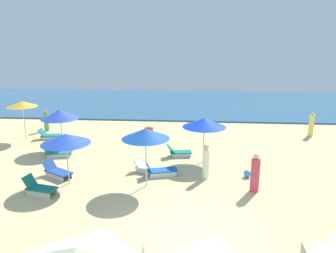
{
  "coord_description": "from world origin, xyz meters",
  "views": [
    {
      "loc": [
        0.05,
        -9.49,
        6.21
      ],
      "look_at": [
        -1.42,
        9.14,
        1.2
      ],
      "focal_mm": 34.98,
      "sensor_mm": 36.0,
      "label": 1
    }
  ],
  "objects_px": {
    "lounge_chair_0_0": "(39,188)",
    "cooler_box_1": "(149,130)",
    "lounge_chair_4_1": "(160,170)",
    "umbrella_0": "(66,139)",
    "umbrella_1": "(204,123)",
    "beachgoer_3": "(255,174)",
    "beachgoer_0": "(311,125)",
    "lounge_chair_1_0": "(179,152)",
    "lounge_chair_0_1": "(57,171)",
    "umbrella_4": "(146,134)",
    "lounge_chair_3_0": "(57,153)",
    "lounge_chair_2_0": "(49,135)",
    "beachgoer_1": "(206,162)",
    "beachgoer_2": "(46,121)",
    "umbrella_2": "(22,104)",
    "lounge_chair_4_0": "(148,167)",
    "beach_ball_2": "(247,174)",
    "umbrella_3": "(60,114)"
  },
  "relations": [
    {
      "from": "lounge_chair_1_0",
      "to": "beachgoer_3",
      "type": "height_order",
      "value": "beachgoer_3"
    },
    {
      "from": "lounge_chair_4_1",
      "to": "umbrella_1",
      "type": "bearing_deg",
      "value": -61.5
    },
    {
      "from": "beachgoer_3",
      "to": "umbrella_2",
      "type": "bearing_deg",
      "value": 65.31
    },
    {
      "from": "cooler_box_1",
      "to": "lounge_chair_1_0",
      "type": "bearing_deg",
      "value": 138.88
    },
    {
      "from": "umbrella_0",
      "to": "beachgoer_0",
      "type": "relative_size",
      "value": 1.45
    },
    {
      "from": "umbrella_4",
      "to": "lounge_chair_2_0",
      "type": "bearing_deg",
      "value": 138.25
    },
    {
      "from": "beachgoer_2",
      "to": "lounge_chair_4_0",
      "type": "bearing_deg",
      "value": -111.0
    },
    {
      "from": "lounge_chair_3_0",
      "to": "lounge_chair_4_1",
      "type": "bearing_deg",
      "value": -120.97
    },
    {
      "from": "umbrella_2",
      "to": "lounge_chair_4_1",
      "type": "height_order",
      "value": "umbrella_2"
    },
    {
      "from": "lounge_chair_4_0",
      "to": "beach_ball_2",
      "type": "height_order",
      "value": "lounge_chair_4_0"
    },
    {
      "from": "umbrella_0",
      "to": "lounge_chair_3_0",
      "type": "relative_size",
      "value": 1.47
    },
    {
      "from": "beachgoer_0",
      "to": "beachgoer_2",
      "type": "relative_size",
      "value": 1.06
    },
    {
      "from": "umbrella_4",
      "to": "beach_ball_2",
      "type": "distance_m",
      "value": 5.21
    },
    {
      "from": "beachgoer_1",
      "to": "lounge_chair_3_0",
      "type": "bearing_deg",
      "value": 6.38
    },
    {
      "from": "lounge_chair_4_1",
      "to": "umbrella_2",
      "type": "bearing_deg",
      "value": 45.65
    },
    {
      "from": "umbrella_2",
      "to": "lounge_chair_0_0",
      "type": "bearing_deg",
      "value": -59.22
    },
    {
      "from": "umbrella_1",
      "to": "beachgoer_3",
      "type": "relative_size",
      "value": 1.39
    },
    {
      "from": "lounge_chair_0_0",
      "to": "lounge_chair_2_0",
      "type": "xyz_separation_m",
      "value": [
        -2.95,
        7.61,
        -0.05
      ]
    },
    {
      "from": "umbrella_3",
      "to": "beachgoer_2",
      "type": "height_order",
      "value": "umbrella_3"
    },
    {
      "from": "umbrella_0",
      "to": "umbrella_2",
      "type": "height_order",
      "value": "umbrella_2"
    },
    {
      "from": "umbrella_0",
      "to": "lounge_chair_1_0",
      "type": "bearing_deg",
      "value": 39.44
    },
    {
      "from": "umbrella_2",
      "to": "beachgoer_1",
      "type": "xyz_separation_m",
      "value": [
        11.24,
        -5.16,
        -1.51
      ]
    },
    {
      "from": "lounge_chair_0_0",
      "to": "beach_ball_2",
      "type": "height_order",
      "value": "lounge_chair_0_0"
    },
    {
      "from": "lounge_chair_0_1",
      "to": "umbrella_4",
      "type": "bearing_deg",
      "value": -68.94
    },
    {
      "from": "umbrella_1",
      "to": "umbrella_2",
      "type": "height_order",
      "value": "umbrella_2"
    },
    {
      "from": "lounge_chair_1_0",
      "to": "lounge_chair_4_1",
      "type": "distance_m",
      "value": 2.78
    },
    {
      "from": "umbrella_4",
      "to": "lounge_chair_4_0",
      "type": "height_order",
      "value": "umbrella_4"
    },
    {
      "from": "lounge_chair_4_0",
      "to": "beachgoer_0",
      "type": "relative_size",
      "value": 0.97
    },
    {
      "from": "beachgoer_0",
      "to": "beach_ball_2",
      "type": "distance_m",
      "value": 8.91
    },
    {
      "from": "lounge_chair_0_1",
      "to": "umbrella_1",
      "type": "height_order",
      "value": "umbrella_1"
    },
    {
      "from": "beachgoer_3",
      "to": "beach_ball_2",
      "type": "distance_m",
      "value": 1.58
    },
    {
      "from": "lounge_chair_4_1",
      "to": "umbrella_0",
      "type": "bearing_deg",
      "value": 91.19
    },
    {
      "from": "umbrella_0",
      "to": "umbrella_3",
      "type": "distance_m",
      "value": 4.93
    },
    {
      "from": "lounge_chair_2_0",
      "to": "lounge_chair_3_0",
      "type": "distance_m",
      "value": 3.68
    },
    {
      "from": "lounge_chair_0_1",
      "to": "lounge_chair_1_0",
      "type": "height_order",
      "value": "lounge_chair_0_1"
    },
    {
      "from": "lounge_chair_4_0",
      "to": "umbrella_3",
      "type": "bearing_deg",
      "value": 77.07
    },
    {
      "from": "beachgoer_1",
      "to": "lounge_chair_4_0",
      "type": "bearing_deg",
      "value": 11.94
    },
    {
      "from": "lounge_chair_0_0",
      "to": "umbrella_4",
      "type": "xyz_separation_m",
      "value": [
        4.27,
        1.16,
        2.08
      ]
    },
    {
      "from": "umbrella_4",
      "to": "cooler_box_1",
      "type": "relative_size",
      "value": 5.63
    },
    {
      "from": "lounge_chair_0_0",
      "to": "beachgoer_0",
      "type": "xyz_separation_m",
      "value": [
        14.04,
        9.65,
        0.45
      ]
    },
    {
      "from": "umbrella_3",
      "to": "lounge_chair_4_1",
      "type": "height_order",
      "value": "umbrella_3"
    },
    {
      "from": "lounge_chair_3_0",
      "to": "beachgoer_0",
      "type": "xyz_separation_m",
      "value": [
        15.15,
        5.23,
        0.51
      ]
    },
    {
      "from": "lounge_chair_2_0",
      "to": "lounge_chair_3_0",
      "type": "relative_size",
      "value": 0.88
    },
    {
      "from": "umbrella_2",
      "to": "umbrella_4",
      "type": "height_order",
      "value": "umbrella_4"
    },
    {
      "from": "cooler_box_1",
      "to": "umbrella_0",
      "type": "bearing_deg",
      "value": 96.04
    },
    {
      "from": "lounge_chair_0_0",
      "to": "cooler_box_1",
      "type": "xyz_separation_m",
      "value": [
        3.24,
        9.52,
        -0.11
      ]
    },
    {
      "from": "umbrella_0",
      "to": "lounge_chair_4_0",
      "type": "height_order",
      "value": "umbrella_0"
    },
    {
      "from": "lounge_chair_4_1",
      "to": "beachgoer_2",
      "type": "bearing_deg",
      "value": 35.14
    },
    {
      "from": "umbrella_1",
      "to": "lounge_chair_4_0",
      "type": "xyz_separation_m",
      "value": [
        -2.69,
        -1.64,
        -1.86
      ]
    },
    {
      "from": "beachgoer_2",
      "to": "umbrella_4",
      "type": "bearing_deg",
      "value": -116.27
    }
  ]
}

